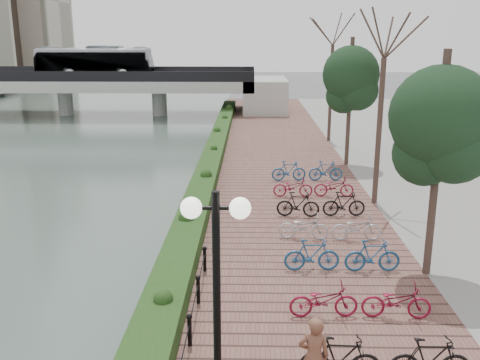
{
  "coord_description": "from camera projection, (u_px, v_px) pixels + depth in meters",
  "views": [
    {
      "loc": [
        2.78,
        -5.75,
        7.31
      ],
      "look_at": [
        2.35,
        13.97,
        2.0
      ],
      "focal_mm": 40.0,
      "sensor_mm": 36.0,
      "label": 1
    }
  ],
  "objects": [
    {
      "name": "promenade",
      "position": [
        278.0,
        197.0,
        24.26
      ],
      "size": [
        8.0,
        75.0,
        0.5
      ],
      "primitive_type": "cube",
      "color": "brown",
      "rests_on": "ground"
    },
    {
      "name": "hedge",
      "position": [
        208.0,
        172.0,
        26.6
      ],
      "size": [
        1.1,
        56.0,
        0.6
      ],
      "primitive_type": "cube",
      "color": "#173513",
      "rests_on": "promenade"
    },
    {
      "name": "lamppost",
      "position": [
        216.0,
        275.0,
        7.9
      ],
      "size": [
        1.02,
        0.32,
        4.69
      ],
      "color": "black",
      "rests_on": "promenade"
    },
    {
      "name": "pedestrian",
      "position": [
        314.0,
        357.0,
        10.29
      ],
      "size": [
        0.62,
        0.41,
        1.69
      ],
      "primitive_type": "imported",
      "rotation": [
        0.0,
        0.0,
        3.13
      ],
      "color": "brown",
      "rests_on": "promenade"
    },
    {
      "name": "bicycle_parking",
      "position": [
        336.0,
        242.0,
        17.01
      ],
      "size": [
        2.4,
        19.89,
        1.0
      ],
      "color": "#BABBBF",
      "rests_on": "promenade"
    },
    {
      "name": "street_trees",
      "position": [
        401.0,
        144.0,
        18.63
      ],
      "size": [
        3.2,
        37.12,
        6.8
      ],
      "color": "#33241E",
      "rests_on": "promenade"
    },
    {
      "name": "bridge",
      "position": [
        70.0,
        80.0,
        50.38
      ],
      "size": [
        36.0,
        10.77,
        6.5
      ],
      "color": "#ACABA6",
      "rests_on": "ground"
    }
  ]
}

